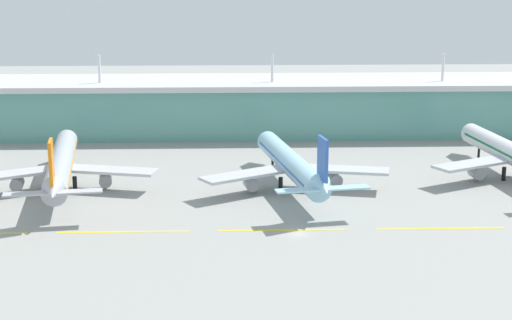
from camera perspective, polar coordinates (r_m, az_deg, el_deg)
The scene contains 7 objects.
ground_plane at distance 173.33m, azimuth 2.95°, elevation -5.17°, with size 600.00×600.00×0.00m, color gray.
terminal_building at distance 275.20m, azimuth 1.07°, elevation 3.80°, with size 288.00×34.00×27.10m.
airliner_near_middle at distance 210.98m, azimuth -13.41°, elevation -0.32°, with size 48.34×68.72×18.90m.
airliner_center at distance 205.79m, azimuth 2.50°, elevation -0.30°, with size 48.10×63.62×18.90m.
taxiway_stripe_mid_west at distance 176.60m, azimuth -9.22°, elevation -4.97°, with size 28.00×0.70×0.04m, color yellow.
taxiway_stripe_centre at distance 175.56m, azimuth 1.90°, elevation -4.91°, with size 28.00×0.70×0.04m, color yellow.
taxiway_stripe_mid_east at distance 181.01m, azimuth 12.73°, elevation -4.67°, with size 28.00×0.70×0.04m, color yellow.
Camera 1 is at (-14.60, -163.67, 55.14)m, focal length 57.46 mm.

